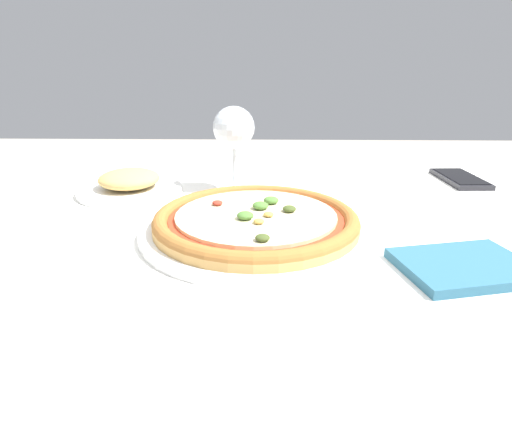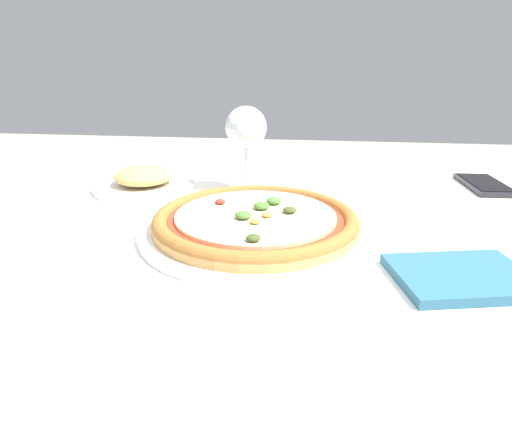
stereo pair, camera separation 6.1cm
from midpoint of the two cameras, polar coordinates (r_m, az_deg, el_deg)
dining_table at (r=0.70m, az=3.68°, el=-8.61°), size 1.20×0.93×0.75m
pizza_plate at (r=0.61m, az=-2.84°, el=-1.20°), size 0.33×0.33×0.04m
wine_glass_far_left at (r=0.80m, az=-5.21°, el=11.00°), size 0.08×0.08×0.16m
cell_phone at (r=0.97m, az=23.95°, el=4.26°), size 0.08×0.15×0.01m
side_plate at (r=0.85m, az=-18.50°, el=3.71°), size 0.19×0.19×0.04m
napkin_folded at (r=0.55m, az=23.26°, el=-6.56°), size 0.17×0.14×0.01m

